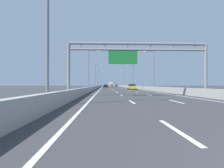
# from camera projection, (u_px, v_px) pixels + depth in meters

# --- Properties ---
(ground_plane) EXTENTS (260.00, 260.00, 0.00)m
(ground_plane) POSITION_uv_depth(u_px,v_px,m) (112.00, 87.00, 101.91)
(ground_plane) COLOR #38383A
(lane_dash_left_0) EXTENTS (0.16, 3.00, 0.01)m
(lane_dash_left_0) POSITION_uv_depth(u_px,v_px,m) (177.00, 131.00, 5.42)
(lane_dash_left_0) COLOR white
(lane_dash_left_0) RESTS_ON ground_plane
(lane_dash_left_1) EXTENTS (0.16, 3.00, 0.01)m
(lane_dash_left_1) POSITION_uv_depth(u_px,v_px,m) (132.00, 102.00, 14.41)
(lane_dash_left_1) COLOR white
(lane_dash_left_1) RESTS_ON ground_plane
(lane_dash_left_2) EXTENTS (0.16, 3.00, 0.01)m
(lane_dash_left_2) POSITION_uv_depth(u_px,v_px,m) (121.00, 95.00, 23.40)
(lane_dash_left_2) COLOR white
(lane_dash_left_2) RESTS_ON ground_plane
(lane_dash_left_3) EXTENTS (0.16, 3.00, 0.01)m
(lane_dash_left_3) POSITION_uv_depth(u_px,v_px,m) (117.00, 92.00, 32.40)
(lane_dash_left_3) COLOR white
(lane_dash_left_3) RESTS_ON ground_plane
(lane_dash_left_4) EXTENTS (0.16, 3.00, 0.01)m
(lane_dash_left_4) POSITION_uv_depth(u_px,v_px,m) (114.00, 91.00, 41.39)
(lane_dash_left_4) COLOR white
(lane_dash_left_4) RESTS_ON ground_plane
(lane_dash_left_5) EXTENTS (0.16, 3.00, 0.01)m
(lane_dash_left_5) POSITION_uv_depth(u_px,v_px,m) (112.00, 90.00, 50.38)
(lane_dash_left_5) COLOR white
(lane_dash_left_5) RESTS_ON ground_plane
(lane_dash_left_6) EXTENTS (0.16, 3.00, 0.01)m
(lane_dash_left_6) POSITION_uv_depth(u_px,v_px,m) (111.00, 89.00, 59.37)
(lane_dash_left_6) COLOR white
(lane_dash_left_6) RESTS_ON ground_plane
(lane_dash_left_7) EXTENTS (0.16, 3.00, 0.01)m
(lane_dash_left_7) POSITION_uv_depth(u_px,v_px,m) (110.00, 88.00, 68.37)
(lane_dash_left_7) COLOR white
(lane_dash_left_7) RESTS_ON ground_plane
(lane_dash_left_8) EXTENTS (0.16, 3.00, 0.01)m
(lane_dash_left_8) POSITION_uv_depth(u_px,v_px,m) (110.00, 88.00, 77.36)
(lane_dash_left_8) COLOR white
(lane_dash_left_8) RESTS_ON ground_plane
(lane_dash_left_9) EXTENTS (0.16, 3.00, 0.01)m
(lane_dash_left_9) POSITION_uv_depth(u_px,v_px,m) (109.00, 87.00, 86.35)
(lane_dash_left_9) COLOR white
(lane_dash_left_9) RESTS_ON ground_plane
(lane_dash_left_10) EXTENTS (0.16, 3.00, 0.01)m
(lane_dash_left_10) POSITION_uv_depth(u_px,v_px,m) (109.00, 87.00, 95.34)
(lane_dash_left_10) COLOR white
(lane_dash_left_10) RESTS_ON ground_plane
(lane_dash_left_11) EXTENTS (0.16, 3.00, 0.01)m
(lane_dash_left_11) POSITION_uv_depth(u_px,v_px,m) (108.00, 87.00, 104.34)
(lane_dash_left_11) COLOR white
(lane_dash_left_11) RESTS_ON ground_plane
(lane_dash_left_12) EXTENTS (0.16, 3.00, 0.01)m
(lane_dash_left_12) POSITION_uv_depth(u_px,v_px,m) (108.00, 87.00, 113.33)
(lane_dash_left_12) COLOR white
(lane_dash_left_12) RESTS_ON ground_plane
(lane_dash_left_13) EXTENTS (0.16, 3.00, 0.01)m
(lane_dash_left_13) POSITION_uv_depth(u_px,v_px,m) (108.00, 87.00, 122.32)
(lane_dash_left_13) COLOR white
(lane_dash_left_13) RESTS_ON ground_plane
(lane_dash_left_14) EXTENTS (0.16, 3.00, 0.01)m
(lane_dash_left_14) POSITION_uv_depth(u_px,v_px,m) (108.00, 86.00, 131.31)
(lane_dash_left_14) COLOR white
(lane_dash_left_14) RESTS_ON ground_plane
(lane_dash_left_15) EXTENTS (0.16, 3.00, 0.01)m
(lane_dash_left_15) POSITION_uv_depth(u_px,v_px,m) (107.00, 86.00, 140.31)
(lane_dash_left_15) COLOR white
(lane_dash_left_15) RESTS_ON ground_plane
(lane_dash_left_16) EXTENTS (0.16, 3.00, 0.01)m
(lane_dash_left_16) POSITION_uv_depth(u_px,v_px,m) (107.00, 86.00, 149.30)
(lane_dash_left_16) COLOR white
(lane_dash_left_16) RESTS_ON ground_plane
(lane_dash_left_17) EXTENTS (0.16, 3.00, 0.01)m
(lane_dash_left_17) POSITION_uv_depth(u_px,v_px,m) (107.00, 86.00, 158.29)
(lane_dash_left_17) COLOR white
(lane_dash_left_17) RESTS_ON ground_plane
(lane_dash_right_1) EXTENTS (0.16, 3.00, 0.01)m
(lane_dash_right_1) POSITION_uv_depth(u_px,v_px,m) (176.00, 102.00, 14.56)
(lane_dash_right_1) COLOR white
(lane_dash_right_1) RESTS_ON ground_plane
(lane_dash_right_2) EXTENTS (0.16, 3.00, 0.01)m
(lane_dash_right_2) POSITION_uv_depth(u_px,v_px,m) (149.00, 95.00, 23.55)
(lane_dash_right_2) COLOR white
(lane_dash_right_2) RESTS_ON ground_plane
(lane_dash_right_3) EXTENTS (0.16, 3.00, 0.01)m
(lane_dash_right_3) POSITION_uv_depth(u_px,v_px,m) (137.00, 92.00, 32.54)
(lane_dash_right_3) COLOR white
(lane_dash_right_3) RESTS_ON ground_plane
(lane_dash_right_4) EXTENTS (0.16, 3.00, 0.01)m
(lane_dash_right_4) POSITION_uv_depth(u_px,v_px,m) (130.00, 91.00, 41.53)
(lane_dash_right_4) COLOR white
(lane_dash_right_4) RESTS_ON ground_plane
(lane_dash_right_5) EXTENTS (0.16, 3.00, 0.01)m
(lane_dash_right_5) POSITION_uv_depth(u_px,v_px,m) (125.00, 89.00, 50.53)
(lane_dash_right_5) COLOR white
(lane_dash_right_5) RESTS_ON ground_plane
(lane_dash_right_6) EXTENTS (0.16, 3.00, 0.01)m
(lane_dash_right_6) POSITION_uv_depth(u_px,v_px,m) (122.00, 89.00, 59.52)
(lane_dash_right_6) COLOR white
(lane_dash_right_6) RESTS_ON ground_plane
(lane_dash_right_7) EXTENTS (0.16, 3.00, 0.01)m
(lane_dash_right_7) POSITION_uv_depth(u_px,v_px,m) (120.00, 88.00, 68.51)
(lane_dash_right_7) COLOR white
(lane_dash_right_7) RESTS_ON ground_plane
(lane_dash_right_8) EXTENTS (0.16, 3.00, 0.01)m
(lane_dash_right_8) POSITION_uv_depth(u_px,v_px,m) (118.00, 88.00, 77.50)
(lane_dash_right_8) COLOR white
(lane_dash_right_8) RESTS_ON ground_plane
(lane_dash_right_9) EXTENTS (0.16, 3.00, 0.01)m
(lane_dash_right_9) POSITION_uv_depth(u_px,v_px,m) (117.00, 87.00, 86.50)
(lane_dash_right_9) COLOR white
(lane_dash_right_9) RESTS_ON ground_plane
(lane_dash_right_10) EXTENTS (0.16, 3.00, 0.01)m
(lane_dash_right_10) POSITION_uv_depth(u_px,v_px,m) (116.00, 87.00, 95.49)
(lane_dash_right_10) COLOR white
(lane_dash_right_10) RESTS_ON ground_plane
(lane_dash_right_11) EXTENTS (0.16, 3.00, 0.01)m
(lane_dash_right_11) POSITION_uv_depth(u_px,v_px,m) (115.00, 87.00, 104.48)
(lane_dash_right_11) COLOR white
(lane_dash_right_11) RESTS_ON ground_plane
(lane_dash_right_12) EXTENTS (0.16, 3.00, 0.01)m
(lane_dash_right_12) POSITION_uv_depth(u_px,v_px,m) (114.00, 87.00, 113.47)
(lane_dash_right_12) COLOR white
(lane_dash_right_12) RESTS_ON ground_plane
(lane_dash_right_13) EXTENTS (0.16, 3.00, 0.01)m
(lane_dash_right_13) POSITION_uv_depth(u_px,v_px,m) (113.00, 87.00, 122.47)
(lane_dash_right_13) COLOR white
(lane_dash_right_13) RESTS_ON ground_plane
(lane_dash_right_14) EXTENTS (0.16, 3.00, 0.01)m
(lane_dash_right_14) POSITION_uv_depth(u_px,v_px,m) (113.00, 86.00, 131.46)
(lane_dash_right_14) COLOR white
(lane_dash_right_14) RESTS_ON ground_plane
(lane_dash_right_15) EXTENTS (0.16, 3.00, 0.01)m
(lane_dash_right_15) POSITION_uv_depth(u_px,v_px,m) (112.00, 86.00, 140.45)
(lane_dash_right_15) COLOR white
(lane_dash_right_15) RESTS_ON ground_plane
(lane_dash_right_16) EXTENTS (0.16, 3.00, 0.01)m
(lane_dash_right_16) POSITION_uv_depth(u_px,v_px,m) (112.00, 86.00, 149.44)
(lane_dash_right_16) COLOR white
(lane_dash_right_16) RESTS_ON ground_plane
(lane_dash_right_17) EXTENTS (0.16, 3.00, 0.01)m
(lane_dash_right_17) POSITION_uv_depth(u_px,v_px,m) (111.00, 86.00, 158.44)
(lane_dash_right_17) COLOR white
(lane_dash_right_17) RESTS_ON ground_plane
(edge_line_left) EXTENTS (0.16, 176.00, 0.01)m
(edge_line_left) POSITION_uv_depth(u_px,v_px,m) (102.00, 87.00, 89.71)
(edge_line_left) COLOR white
(edge_line_left) RESTS_ON ground_plane
(edge_line_right) EXTENTS (0.16, 176.00, 0.01)m
(edge_line_right) POSITION_uv_depth(u_px,v_px,m) (123.00, 87.00, 90.13)
(edge_line_right) COLOR white
(edge_line_right) RESTS_ON ground_plane
(barrier_left) EXTENTS (0.45, 220.00, 0.95)m
(barrier_left) POSITION_uv_depth(u_px,v_px,m) (100.00, 86.00, 111.62)
(barrier_left) COLOR #9E9E99
(barrier_left) RESTS_ON ground_plane
(barrier_right) EXTENTS (0.45, 220.00, 0.95)m
(barrier_right) POSITION_uv_depth(u_px,v_px,m) (122.00, 86.00, 112.18)
(barrier_right) COLOR #9E9E99
(barrier_right) RESTS_ON ground_plane
(sign_gantry) EXTENTS (16.63, 0.36, 6.36)m
(sign_gantry) POSITION_uv_depth(u_px,v_px,m) (136.00, 55.00, 21.30)
(sign_gantry) COLOR gray
(sign_gantry) RESTS_ON ground_plane
(streetlamp_left_near) EXTENTS (2.58, 0.28, 9.50)m
(streetlamp_left_near) POSITION_uv_depth(u_px,v_px,m) (51.00, 23.00, 11.83)
(streetlamp_left_near) COLOR slate
(streetlamp_left_near) RESTS_ON ground_plane
(streetlamp_left_mid) EXTENTS (2.58, 0.28, 9.50)m
(streetlamp_left_mid) POSITION_uv_depth(u_px,v_px,m) (90.00, 67.00, 42.40)
(streetlamp_left_mid) COLOR slate
(streetlamp_left_mid) RESTS_ON ground_plane
(streetlamp_right_mid) EXTENTS (2.58, 0.28, 9.50)m
(streetlamp_right_mid) POSITION_uv_depth(u_px,v_px,m) (153.00, 68.00, 43.00)
(streetlamp_right_mid) COLOR slate
(streetlamp_right_mid) RESTS_ON ground_plane
(streetlamp_left_far) EXTENTS (2.58, 0.28, 9.50)m
(streetlamp_left_far) POSITION_uv_depth(u_px,v_px,m) (96.00, 75.00, 72.96)
(streetlamp_left_far) COLOR slate
(streetlamp_left_far) RESTS_ON ground_plane
(streetlamp_right_far) EXTENTS (2.58, 0.28, 9.50)m
(streetlamp_right_far) POSITION_uv_depth(u_px,v_px,m) (133.00, 75.00, 73.57)
(streetlamp_right_far) COLOR slate
(streetlamp_right_far) RESTS_ON ground_plane
(streetlamp_left_distant) EXTENTS (2.58, 0.28, 9.50)m
(streetlamp_left_distant) POSITION_uv_depth(u_px,v_px,m) (99.00, 78.00, 103.52)
(streetlamp_left_distant) COLOR slate
(streetlamp_left_distant) RESTS_ON ground_plane
(streetlamp_right_distant) EXTENTS (2.58, 0.28, 9.50)m
(streetlamp_right_distant) POSITION_uv_depth(u_px,v_px,m) (124.00, 78.00, 104.13)
(streetlamp_right_distant) COLOR slate
(streetlamp_right_distant) RESTS_ON ground_plane
(yellow_car) EXTENTS (1.89, 4.69, 1.52)m
(yellow_car) POSITION_uv_depth(u_px,v_px,m) (132.00, 87.00, 49.87)
(yellow_car) COLOR yellow
(yellow_car) RESTS_ON ground_plane
(green_car) EXTENTS (1.77, 4.46, 1.46)m
(green_car) POSITION_uv_depth(u_px,v_px,m) (116.00, 86.00, 119.57)
(green_car) COLOR #1E7A38
(green_car) RESTS_ON ground_plane
(orange_car) EXTENTS (1.87, 4.57, 1.45)m
(orange_car) POSITION_uv_depth(u_px,v_px,m) (112.00, 86.00, 105.19)
(orange_car) COLOR orange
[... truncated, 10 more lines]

